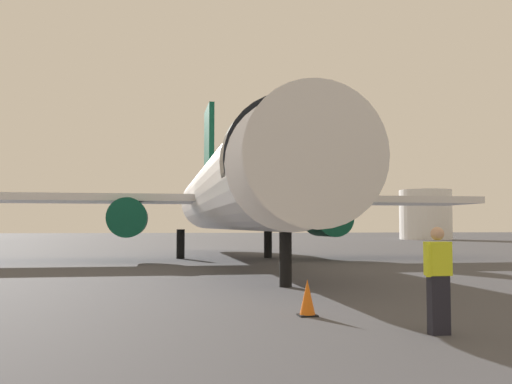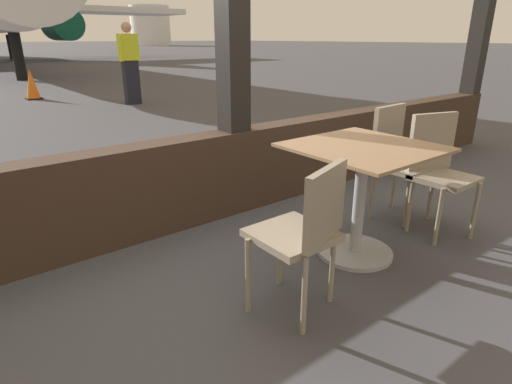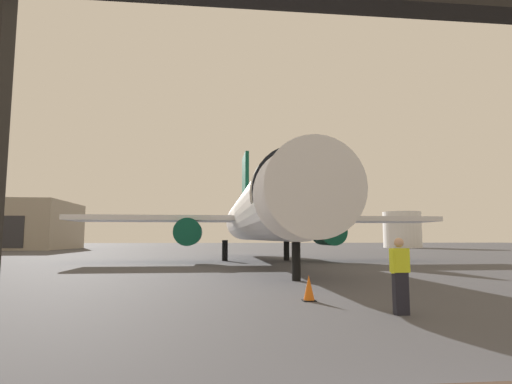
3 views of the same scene
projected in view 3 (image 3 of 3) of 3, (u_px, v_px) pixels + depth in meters
name	position (u px, v px, depth m)	size (l,w,h in m)	color
ground_plane	(236.00, 255.00, 42.40)	(220.00, 220.00, 0.00)	#424247
airplane	(261.00, 214.00, 29.34)	(27.27, 31.34, 10.33)	silver
ground_crew_worker	(400.00, 275.00, 9.58)	(0.52, 0.30, 1.74)	black
traffic_cone	(309.00, 289.00, 11.60)	(0.36, 0.36, 0.71)	orange
fuel_storage_tank	(402.00, 230.00, 75.90)	(6.74, 6.74, 6.49)	white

